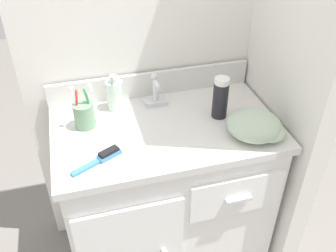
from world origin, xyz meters
name	(u,v)px	position (x,y,z in m)	size (l,w,h in m)	color
ground_plane	(167,250)	(0.00, 0.00, 0.00)	(6.00, 6.00, 0.00)	slate
wall_back	(146,14)	(0.00, 0.30, 1.10)	(1.04, 0.08, 2.20)	silver
wall_right	(296,30)	(0.48, 0.00, 1.10)	(0.08, 0.58, 2.20)	silver
vanity	(166,195)	(0.00, 0.00, 0.40)	(0.86, 0.52, 0.77)	white
backsplash	(151,84)	(0.00, 0.24, 0.82)	(0.86, 0.02, 0.11)	silver
sink_faucet	(156,94)	(0.00, 0.16, 0.82)	(0.09, 0.09, 0.14)	silver
toothbrush_cup	(84,115)	(-0.29, 0.08, 0.82)	(0.08, 0.08, 0.17)	gray
soap_dispenser	(115,94)	(-0.16, 0.18, 0.83)	(0.07, 0.07, 0.15)	silver
shaving_cream_can	(220,98)	(0.22, 0.01, 0.85)	(0.06, 0.06, 0.17)	black
hairbrush	(103,157)	(-0.26, -0.13, 0.78)	(0.18, 0.11, 0.03)	teal
hand_towel	(257,126)	(0.31, -0.14, 0.81)	(0.20, 0.20, 0.08)	#A8BCA3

